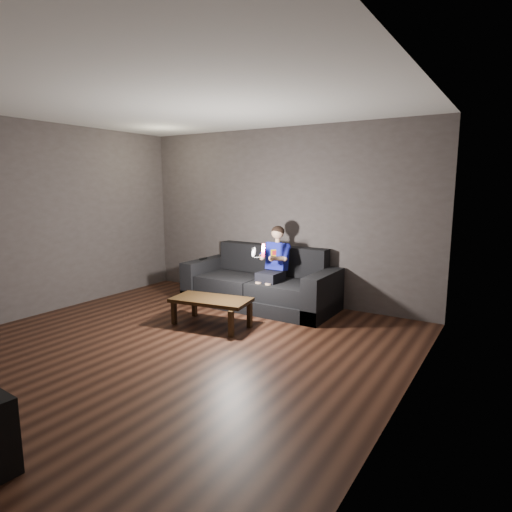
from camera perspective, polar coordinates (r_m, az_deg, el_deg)
The scene contains 11 objects.
floor at distance 5.06m, azimuth -11.03°, elevation -11.88°, with size 5.00×5.00×0.00m, color black.
back_wall at distance 6.77m, azimuth 3.19°, elevation 5.41°, with size 5.00×0.04×2.70m, color #3D3635.
left_wall at distance 6.71m, azimuth -27.30°, elevation 4.34°, with size 0.04×5.00×2.70m, color #3D3635.
right_wall at distance 3.54m, azimuth 19.38°, elevation 1.17°, with size 0.04×5.00×2.70m, color #3D3635.
ceiling at distance 4.80m, azimuth -12.11°, elevation 19.74°, with size 5.00×5.00×0.02m, color beige.
sofa at distance 6.53m, azimuth 0.63°, elevation -4.15°, with size 2.31×1.00×0.89m.
child at distance 6.25m, azimuth 2.39°, elevation -0.55°, with size 0.45×0.56×1.12m.
wii_remote_red at distance 5.80m, azimuth 1.03°, elevation 0.76°, with size 0.06×0.08×0.19m.
nunchuk_white at distance 5.90m, azimuth -0.29°, elevation 0.52°, with size 0.08×0.10×0.15m.
wii_remote_black at distance 6.97m, azimuth -7.05°, elevation -0.36°, with size 0.04×0.16×0.03m.
coffee_table at distance 5.63m, azimuth -6.00°, elevation -6.11°, with size 1.09×0.67×0.37m.
Camera 1 is at (3.25, -3.42, 1.83)m, focal length 30.00 mm.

